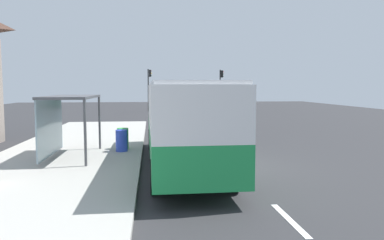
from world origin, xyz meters
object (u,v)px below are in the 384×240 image
recycling_bin_green (123,138)px  sedan_near (187,102)px  traffic_light_far_side (149,84)px  bus_shelter (63,110)px  bus (182,118)px  white_van (205,105)px  recycling_bin_blue (122,141)px  traffic_light_near_side (221,84)px

recycling_bin_green → sedan_near: bearing=80.1°
sedan_near → traffic_light_far_side: bearing=-119.9°
traffic_light_far_side → bus_shelter: traffic_light_far_side is taller
bus → white_van: bearing=79.4°
sedan_near → bus_shelter: 40.19m
recycling_bin_blue → traffic_light_near_side: bearing=70.8°
recycling_bin_green → traffic_light_near_side: (9.70, 27.22, 2.70)m
sedan_near → bus: bearing=-95.6°
recycling_bin_green → bus_shelter: bearing=-140.5°
bus → sedan_near: 40.80m
bus → sedan_near: bearing=84.4°
white_van → sedan_near: bearing=89.7°
sedan_near → traffic_light_far_side: (-5.40, -9.37, 2.60)m
recycling_bin_green → traffic_light_far_side: bearing=87.8°
recycling_bin_green → bus_shelter: (-2.21, -1.82, 1.44)m
white_van → recycling_bin_blue: 19.41m
white_van → recycling_bin_blue: white_van is taller
traffic_light_far_side → recycling_bin_blue: bearing=-92.2°
sedan_near → recycling_bin_green: sedan_near is taller
bus → recycling_bin_green: bearing=127.9°
bus → traffic_light_near_side: size_ratio=2.19×
bus → traffic_light_far_side: size_ratio=2.16×
sedan_near → bus_shelter: (-8.71, -39.21, 1.31)m
sedan_near → bus_shelter: bearing=-102.5°
sedan_near → recycling_bin_blue: size_ratio=4.69×
bus_shelter → recycling_bin_green: bearing=39.5°
sedan_near → white_van: bearing=-90.3°
white_van → traffic_light_near_side: (3.30, 9.60, 2.01)m
traffic_light_far_side → bus: bearing=-87.5°
sedan_near → recycling_bin_blue: 38.64m
traffic_light_near_side → bus_shelter: 31.41m
bus_shelter → traffic_light_far_side: bearing=83.7°
recycling_bin_blue → recycling_bin_green: 0.70m
white_van → traffic_light_near_side: 10.35m
recycling_bin_blue → traffic_light_far_side: bearing=87.8°
bus → traffic_light_near_side: traffic_light_near_side is taller
bus → traffic_light_far_side: (-1.39, 31.22, 1.55)m
white_van → sedan_near: size_ratio=1.17×
sedan_near → traffic_light_near_side: bearing=-72.5°
white_van → recycling_bin_blue: size_ratio=5.48×
recycling_bin_blue → bus_shelter: size_ratio=0.24×
bus → white_van: bus is taller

